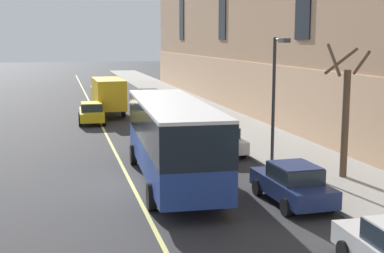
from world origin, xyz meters
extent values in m
plane|color=#303033|center=(0.00, 0.00, 0.00)|extent=(260.00, 260.00, 0.00)
cube|color=#9E9B93|center=(9.01, 3.00, 0.07)|extent=(5.05, 160.00, 0.15)
cube|color=#E5B68D|center=(11.47, 0.00, 2.20)|extent=(0.14, 110.00, 4.40)
cube|color=navy|center=(1.56, -0.32, 1.25)|extent=(3.10, 11.33, 1.26)
cube|color=black|center=(1.56, -0.32, 2.65)|extent=(3.12, 11.33, 1.54)
cube|color=white|center=(1.56, -0.32, 3.48)|extent=(3.13, 11.33, 0.12)
cube|color=#19232D|center=(1.82, 5.32, 2.50)|extent=(2.39, 0.19, 1.16)
cube|color=orange|center=(1.82, 5.33, 3.24)|extent=(1.82, 0.14, 0.28)
cube|color=black|center=(1.82, 5.34, 0.72)|extent=(2.54, 0.24, 0.24)
cube|color=white|center=(0.91, 5.38, 0.97)|extent=(0.28, 0.07, 0.18)
cube|color=white|center=(2.73, 5.30, 0.97)|extent=(0.28, 0.07, 0.18)
cylinder|color=black|center=(0.44, 3.67, 0.50)|extent=(0.35, 1.01, 1.00)
cylinder|color=black|center=(3.04, 3.55, 0.50)|extent=(0.35, 1.01, 1.00)
cylinder|color=black|center=(0.11, -3.62, 0.50)|extent=(0.35, 1.01, 1.00)
cylinder|color=black|center=(2.70, -3.74, 0.50)|extent=(0.35, 1.01, 1.00)
cube|color=navy|center=(5.37, -4.12, 0.64)|extent=(1.83, 4.31, 0.64)
cube|color=#232D38|center=(5.38, -4.33, 1.24)|extent=(1.56, 1.96, 0.56)
cube|color=navy|center=(5.38, -4.33, 1.54)|extent=(1.52, 1.87, 0.04)
cylinder|color=black|center=(4.50, -2.82, 0.32)|extent=(0.24, 0.65, 0.64)
cylinder|color=black|center=(6.18, -2.78, 0.32)|extent=(0.24, 0.65, 0.64)
cylinder|color=black|center=(4.57, -5.46, 0.32)|extent=(0.24, 0.65, 0.64)
cylinder|color=black|center=(6.25, -5.42, 0.32)|extent=(0.24, 0.65, 0.64)
cube|color=silver|center=(5.30, 5.26, 0.64)|extent=(1.97, 4.74, 0.64)
cube|color=#232D38|center=(5.31, 5.03, 1.24)|extent=(1.68, 2.15, 0.56)
cube|color=silver|center=(5.31, 5.03, 1.54)|extent=(1.64, 2.06, 0.04)
cylinder|color=black|center=(4.36, 6.69, 0.32)|extent=(0.24, 0.65, 0.64)
cylinder|color=black|center=(6.16, 6.74, 0.32)|extent=(0.24, 0.65, 0.64)
cylinder|color=black|center=(4.44, 3.79, 0.32)|extent=(0.24, 0.65, 0.64)
cylinder|color=black|center=(6.24, 3.84, 0.32)|extent=(0.24, 0.65, 0.64)
cube|color=#4C4C51|center=(5.17, 27.29, 0.64)|extent=(1.81, 4.26, 0.64)
cube|color=#232D38|center=(5.17, 27.08, 1.24)|extent=(1.56, 1.93, 0.56)
cube|color=#4C4C51|center=(5.17, 27.08, 1.54)|extent=(1.53, 1.85, 0.04)
cylinder|color=black|center=(4.30, 28.58, 0.32)|extent=(0.23, 0.64, 0.64)
cylinder|color=black|center=(6.00, 28.62, 0.32)|extent=(0.23, 0.64, 0.64)
cylinder|color=black|center=(4.34, 25.96, 0.32)|extent=(0.23, 0.64, 0.64)
cylinder|color=black|center=(6.04, 25.99, 0.32)|extent=(0.23, 0.64, 0.64)
cube|color=#4C4C51|center=(5.31, 19.93, 0.64)|extent=(1.86, 4.44, 0.64)
cube|color=#232D38|center=(5.30, 19.71, 1.24)|extent=(1.57, 2.02, 0.56)
cube|color=#4C4C51|center=(5.30, 19.71, 1.54)|extent=(1.53, 1.93, 0.04)
cylinder|color=black|center=(4.51, 21.32, 0.32)|extent=(0.24, 0.65, 0.64)
cylinder|color=black|center=(6.19, 21.26, 0.32)|extent=(0.24, 0.65, 0.64)
cylinder|color=black|center=(4.42, 18.59, 0.32)|extent=(0.24, 0.65, 0.64)
cylinder|color=black|center=(6.10, 18.54, 0.32)|extent=(0.24, 0.65, 0.64)
cube|color=#B7B7BC|center=(5.18, 11.89, 0.64)|extent=(1.73, 4.49, 0.64)
cube|color=#232D38|center=(5.18, 11.66, 1.24)|extent=(1.51, 2.02, 0.56)
cube|color=#B7B7BC|center=(5.18, 11.66, 1.54)|extent=(1.48, 1.93, 0.04)
cylinder|color=black|center=(4.35, 13.28, 0.32)|extent=(0.22, 0.64, 0.64)
cylinder|color=black|center=(6.02, 13.27, 0.32)|extent=(0.22, 0.64, 0.64)
cylinder|color=black|center=(4.34, 10.50, 0.32)|extent=(0.22, 0.64, 0.64)
cylinder|color=black|center=(6.01, 10.49, 0.32)|extent=(0.22, 0.64, 0.64)
cylinder|color=black|center=(4.51, -9.53, 0.32)|extent=(0.24, 0.65, 0.64)
cube|color=gold|center=(0.82, 20.93, 1.86)|extent=(2.32, 5.60, 2.32)
cube|color=gold|center=(0.74, 24.76, 1.25)|extent=(2.13, 1.75, 1.60)
cube|color=#1E2833|center=(0.72, 25.64, 1.50)|extent=(1.87, 0.12, 0.80)
cylinder|color=black|center=(-0.31, 24.73, 0.42)|extent=(0.28, 0.85, 0.84)
cylinder|color=black|center=(1.78, 24.78, 0.42)|extent=(0.28, 0.85, 0.84)
cylinder|color=black|center=(-0.20, 20.09, 0.42)|extent=(0.28, 0.85, 0.84)
cylinder|color=black|center=(1.89, 20.14, 0.42)|extent=(0.28, 0.85, 0.84)
cube|color=yellow|center=(-0.75, 17.67, 0.64)|extent=(1.85, 4.60, 0.64)
cube|color=#232D38|center=(-0.76, 17.44, 1.24)|extent=(1.57, 2.09, 0.56)
cube|color=yellow|center=(-0.76, 17.44, 1.54)|extent=(1.53, 2.00, 0.04)
cylinder|color=black|center=(-1.55, 19.11, 0.32)|extent=(0.24, 0.65, 0.64)
cylinder|color=black|center=(0.13, 19.05, 0.32)|extent=(0.24, 0.65, 0.64)
cylinder|color=black|center=(-1.63, 16.29, 0.32)|extent=(0.24, 0.65, 0.64)
cylinder|color=black|center=(0.05, 16.24, 0.32)|extent=(0.24, 0.65, 0.64)
cylinder|color=brown|center=(9.03, -1.46, 2.50)|extent=(0.31, 0.31, 4.70)
cylinder|color=brown|center=(9.65, -1.50, 5.13)|extent=(0.22, 1.33, 1.09)
cylinder|color=brown|center=(9.11, -0.75, 5.19)|extent=(1.53, 0.30, 1.19)
cylinder|color=brown|center=(8.38, -1.41, 5.27)|extent=(0.26, 1.40, 1.35)
cylinder|color=#2D2D30|center=(7.09, 1.95, 3.19)|extent=(0.16, 0.16, 6.08)
cylinder|color=#2D2D30|center=(7.09, 1.40, 6.13)|extent=(0.10, 1.10, 0.10)
cube|color=#3D3D3F|center=(7.09, 0.85, 6.08)|extent=(0.36, 0.60, 0.20)
cylinder|color=red|center=(6.99, -0.58, 0.43)|extent=(0.24, 0.24, 0.55)
sphere|color=silver|center=(6.99, -0.58, 0.77)|extent=(0.20, 0.20, 0.20)
cylinder|color=silver|center=(6.83, -0.58, 0.48)|extent=(0.10, 0.09, 0.09)
cylinder|color=silver|center=(7.15, -0.58, 0.48)|extent=(0.10, 0.09, 0.09)
cube|color=#E0D66B|center=(-0.14, 3.00, 0.00)|extent=(0.16, 140.00, 0.01)
camera|label=1|loc=(-2.97, -22.11, 6.12)|focal=50.00mm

